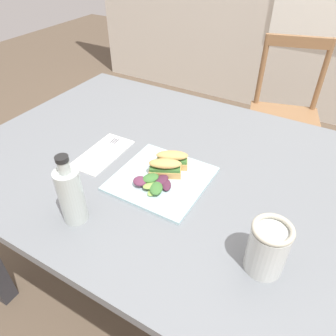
{
  "coord_description": "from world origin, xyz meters",
  "views": [
    {
      "loc": [
        0.33,
        -0.69,
        1.37
      ],
      "look_at": [
        -0.06,
        -0.02,
        0.76
      ],
      "focal_mm": 33.99,
      "sensor_mm": 36.0,
      "label": 1
    }
  ],
  "objects": [
    {
      "name": "ground_plane",
      "position": [
        0.0,
        0.0,
        0.0
      ],
      "size": [
        8.15,
        8.15,
        0.0
      ],
      "primitive_type": "plane",
      "color": "brown"
    },
    {
      "name": "dining_table",
      "position": [
        -0.15,
        0.03,
        0.62
      ],
      "size": [
        1.25,
        0.98,
        0.74
      ],
      "color": "slate",
      "rests_on": "ground"
    },
    {
      "name": "chair_wooden_far",
      "position": [
        0.08,
        1.11,
        0.45
      ],
      "size": [
        0.49,
        0.49,
        0.87
      ],
      "color": "#8E6642",
      "rests_on": "ground"
    },
    {
      "name": "plate_lunch",
      "position": [
        -0.06,
        -0.06,
        0.74
      ],
      "size": [
        0.27,
        0.27,
        0.01
      ],
      "primitive_type": "cube",
      "color": "silver",
      "rests_on": "dining_table"
    },
    {
      "name": "sandwich_half_front",
      "position": [
        -0.06,
        -0.04,
        0.78
      ],
      "size": [
        0.11,
        0.09,
        0.06
      ],
      "color": "tan",
      "rests_on": "plate_lunch"
    },
    {
      "name": "sandwich_half_back",
      "position": [
        -0.06,
        0.01,
        0.78
      ],
      "size": [
        0.11,
        0.09,
        0.06
      ],
      "color": "tan",
      "rests_on": "plate_lunch"
    },
    {
      "name": "salad_mixed_greens",
      "position": [
        -0.06,
        -0.11,
        0.76
      ],
      "size": [
        0.13,
        0.1,
        0.03
      ],
      "color": "#84A84C",
      "rests_on": "plate_lunch"
    },
    {
      "name": "napkin_folded",
      "position": [
        -0.3,
        -0.04,
        0.74
      ],
      "size": [
        0.12,
        0.23,
        0.0
      ],
      "primitive_type": "cube",
      "rotation": [
        0.0,
        0.0,
        0.03
      ],
      "color": "white",
      "rests_on": "dining_table"
    },
    {
      "name": "fork_on_napkin",
      "position": [
        -0.31,
        -0.02,
        0.75
      ],
      "size": [
        0.04,
        0.19,
        0.0
      ],
      "color": "silver",
      "rests_on": "napkin_folded"
    },
    {
      "name": "bottle_cold_brew",
      "position": [
        -0.18,
        -0.31,
        0.81
      ],
      "size": [
        0.06,
        0.06,
        0.2
      ],
      "color": "black",
      "rests_on": "dining_table"
    },
    {
      "name": "mason_jar_iced_tea",
      "position": [
        0.3,
        -0.2,
        0.8
      ],
      "size": [
        0.09,
        0.09,
        0.13
      ],
      "color": "gold",
      "rests_on": "dining_table"
    }
  ]
}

